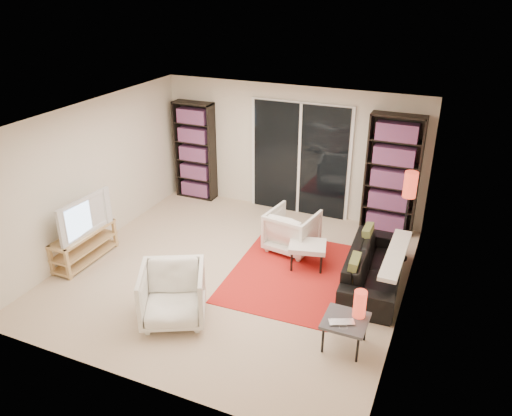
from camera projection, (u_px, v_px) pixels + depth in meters
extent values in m
plane|color=beige|center=(233.00, 272.00, 7.68)|extent=(5.00, 5.00, 0.00)
cube|color=beige|center=(291.00, 150.00, 9.25)|extent=(5.00, 0.02, 2.40)
cube|color=beige|center=(125.00, 293.00, 5.09)|extent=(5.00, 0.02, 2.40)
cube|color=beige|center=(93.00, 176.00, 8.07)|extent=(0.02, 5.00, 2.40)
cube|color=beige|center=(410.00, 233.00, 6.27)|extent=(0.02, 5.00, 2.40)
cube|color=white|center=(230.00, 119.00, 6.66)|extent=(5.00, 5.00, 0.02)
cube|color=white|center=(300.00, 160.00, 9.22)|extent=(1.92, 0.06, 2.16)
cube|color=black|center=(299.00, 160.00, 9.19)|extent=(1.80, 0.02, 2.10)
cube|color=white|center=(299.00, 160.00, 9.18)|extent=(0.05, 0.02, 2.10)
cube|color=black|center=(195.00, 151.00, 9.91)|extent=(0.80, 0.30, 1.95)
cube|color=#9E3F4A|center=(195.00, 151.00, 9.90)|extent=(0.70, 0.22, 1.85)
cube|color=black|center=(392.00, 175.00, 8.50)|extent=(0.90, 0.30, 2.10)
cube|color=#9E3F4A|center=(392.00, 176.00, 8.48)|extent=(0.80, 0.22, 2.00)
cube|color=tan|center=(82.00, 233.00, 7.79)|extent=(0.38, 1.18, 0.04)
cube|color=tan|center=(85.00, 246.00, 7.89)|extent=(0.38, 1.18, 0.03)
cube|color=tan|center=(86.00, 257.00, 7.97)|extent=(0.38, 1.18, 0.04)
cube|color=tan|center=(51.00, 261.00, 7.49)|extent=(0.05, 0.05, 0.50)
cube|color=tan|center=(99.00, 230.00, 8.41)|extent=(0.05, 0.05, 0.50)
cube|color=tan|center=(68.00, 265.00, 7.38)|extent=(0.05, 0.05, 0.50)
cube|color=tan|center=(115.00, 233.00, 8.29)|extent=(0.05, 0.05, 0.50)
imported|color=black|center=(80.00, 215.00, 7.65)|extent=(0.21, 1.06, 0.61)
cube|color=red|center=(291.00, 273.00, 7.64)|extent=(1.81, 2.40, 0.01)
imported|color=black|center=(375.00, 267.00, 7.27)|extent=(0.85, 1.96, 0.56)
imported|color=white|center=(292.00, 230.00, 8.18)|extent=(0.85, 0.86, 0.69)
imported|color=white|center=(173.00, 295.00, 6.47)|extent=(1.10, 1.11, 0.76)
cube|color=white|center=(308.00, 246.00, 7.67)|extent=(0.65, 0.58, 0.08)
cylinder|color=black|center=(291.00, 262.00, 7.62)|extent=(0.04, 0.04, 0.32)
cylinder|color=black|center=(294.00, 250.00, 7.95)|extent=(0.04, 0.04, 0.32)
cylinder|color=black|center=(321.00, 265.00, 7.56)|extent=(0.04, 0.04, 0.32)
cylinder|color=black|center=(322.00, 253.00, 7.88)|extent=(0.04, 0.04, 0.32)
cube|color=#434348|center=(346.00, 321.00, 5.98)|extent=(0.52, 0.52, 0.04)
cylinder|color=black|center=(323.00, 339.00, 5.96)|extent=(0.03, 0.03, 0.38)
cylinder|color=black|center=(332.00, 319.00, 6.31)|extent=(0.03, 0.03, 0.38)
cylinder|color=black|center=(357.00, 349.00, 5.81)|extent=(0.03, 0.03, 0.38)
cylinder|color=black|center=(365.00, 328.00, 6.16)|extent=(0.03, 0.03, 0.38)
imported|color=silver|center=(342.00, 325.00, 5.86)|extent=(0.36, 0.30, 0.02)
cylinder|color=red|center=(360.00, 304.00, 5.96)|extent=(0.15, 0.15, 0.35)
cylinder|color=black|center=(400.00, 258.00, 8.03)|extent=(0.22, 0.22, 0.03)
cylinder|color=black|center=(404.00, 228.00, 7.80)|extent=(0.03, 0.03, 1.12)
cylinder|color=red|center=(410.00, 185.00, 7.49)|extent=(0.20, 0.20, 0.40)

